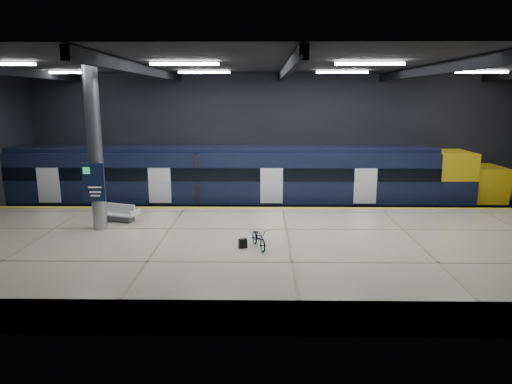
{
  "coord_description": "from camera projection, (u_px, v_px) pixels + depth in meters",
  "views": [
    {
      "loc": [
        -1.04,
        -19.82,
        6.65
      ],
      "look_at": [
        -1.33,
        1.5,
        2.2
      ],
      "focal_mm": 32.0,
      "sensor_mm": 36.0,
      "label": 1
    }
  ],
  "objects": [
    {
      "name": "safety_strip",
      "position": [
        282.0,
        208.0,
        23.21
      ],
      "size": [
        30.0,
        0.4,
        0.01
      ],
      "primitive_type": "cube",
      "color": "gold",
      "rests_on": "platform"
    },
    {
      "name": "ground",
      "position": [
        285.0,
        246.0,
        20.75
      ],
      "size": [
        30.0,
        30.0,
        0.0
      ],
      "primitive_type": "plane",
      "color": "black",
      "rests_on": "ground"
    },
    {
      "name": "bench",
      "position": [
        118.0,
        215.0,
        20.78
      ],
      "size": [
        1.99,
        1.32,
        0.81
      ],
      "rotation": [
        0.0,
        0.0,
        -0.33
      ],
      "color": "#595B60",
      "rests_on": "platform"
    },
    {
      "name": "platform",
      "position": [
        288.0,
        253.0,
        18.19
      ],
      "size": [
        30.0,
        11.0,
        1.1
      ],
      "primitive_type": "cube",
      "color": "beige",
      "rests_on": "ground"
    },
    {
      "name": "info_column",
      "position": [
        95.0,
        151.0,
        18.94
      ],
      "size": [
        0.9,
        0.78,
        6.9
      ],
      "color": "#9EA0A5",
      "rests_on": "platform"
    },
    {
      "name": "train",
      "position": [
        250.0,
        180.0,
        25.73
      ],
      "size": [
        29.4,
        2.84,
        3.79
      ],
      "color": "black",
      "rests_on": "ground"
    },
    {
      "name": "room_shell",
      "position": [
        286.0,
        119.0,
        19.58
      ],
      "size": [
        30.1,
        16.1,
        8.05
      ],
      "color": "black",
      "rests_on": "ground"
    },
    {
      "name": "rails",
      "position": [
        280.0,
        214.0,
        26.11
      ],
      "size": [
        30.0,
        1.52,
        0.16
      ],
      "color": "gray",
      "rests_on": "ground"
    },
    {
      "name": "pannier_bag",
      "position": [
        243.0,
        243.0,
        17.08
      ],
      "size": [
        0.35,
        0.28,
        0.35
      ],
      "primitive_type": "cube",
      "rotation": [
        0.0,
        0.0,
        0.38
      ],
      "color": "black",
      "rests_on": "platform"
    },
    {
      "name": "bicycle",
      "position": [
        259.0,
        238.0,
        17.03
      ],
      "size": [
        0.97,
        1.58,
        0.79
      ],
      "primitive_type": "imported",
      "rotation": [
        0.0,
        0.0,
        0.32
      ],
      "color": "#99999E",
      "rests_on": "platform"
    }
  ]
}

